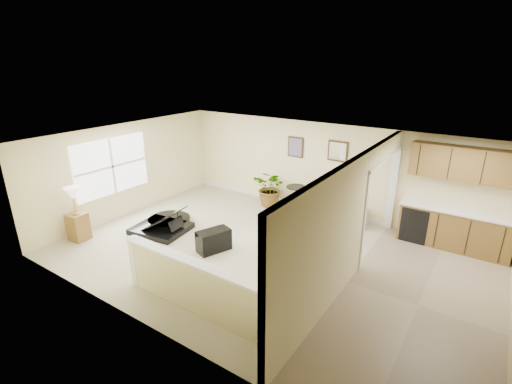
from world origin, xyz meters
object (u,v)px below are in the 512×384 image
Objects in this scene: loveseat at (335,207)px; palm_plant at (271,188)px; piano at (163,210)px; lamp_stand at (77,218)px; small_plant at (356,221)px; accent_table at (296,196)px; piano_bench at (214,241)px.

loveseat is 1.95m from palm_plant.
lamp_stand is at bearing -137.34° from piano.
small_plant is 0.37× the size of lamp_stand.
accent_table is at bearing -4.80° from palm_plant.
piano_bench is at bearing -128.06° from small_plant.
accent_table is 0.59× the size of lamp_stand.
small_plant is at bearing -1.69° from accent_table.
palm_plant is 2.23× the size of small_plant.
palm_plant is 0.83× the size of lamp_stand.
piano_bench is 3.06m from palm_plant.
accent_table reaches higher than small_plant.
piano_bench is 0.56× the size of lamp_stand.
piano is 1.81m from piano_bench.
lamp_stand is at bearing -155.62° from piano_bench.
piano_bench is 1.51× the size of small_plant.
palm_plant reaches higher than accent_table.
palm_plant is at bearing 177.31° from small_plant.
lamp_stand is (-2.67, -4.40, 0.02)m from palm_plant.
palm_plant is (-0.84, 0.07, 0.04)m from accent_table.
piano_bench is 3.50m from loveseat.
piano_bench is at bearing -13.11° from piano.
piano_bench is at bearing -137.93° from loveseat.
piano is at bearing -129.02° from accent_table.
piano is 2.15× the size of accent_table.
loveseat reaches higher than piano_bench.
loveseat is at bearing 63.14° from piano_bench.
loveseat reaches higher than accent_table.
lamp_stand reaches higher than piano_bench.
lamp_stand reaches higher than accent_table.
piano is 1.53× the size of palm_plant.
piano reaches higher than accent_table.
piano reaches higher than piano_bench.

